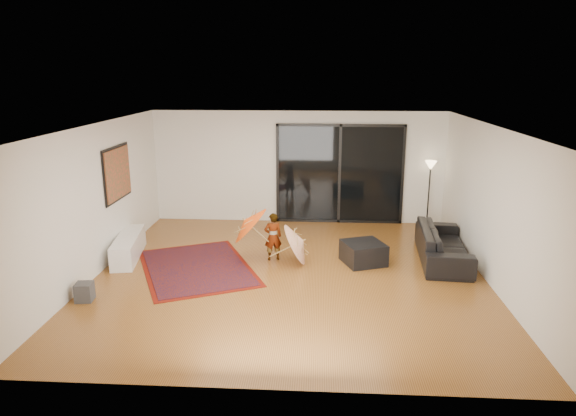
# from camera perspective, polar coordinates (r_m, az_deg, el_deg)

# --- Properties ---
(floor) EXTENTS (7.00, 7.00, 0.00)m
(floor) POSITION_cam_1_polar(r_m,az_deg,el_deg) (9.44, 0.19, -7.45)
(floor) COLOR brown
(floor) RESTS_ON ground
(ceiling) EXTENTS (7.00, 7.00, 0.00)m
(ceiling) POSITION_cam_1_polar(r_m,az_deg,el_deg) (8.77, 0.21, 9.09)
(ceiling) COLOR white
(ceiling) RESTS_ON wall_back
(wall_back) EXTENTS (7.00, 0.00, 7.00)m
(wall_back) POSITION_cam_1_polar(r_m,az_deg,el_deg) (12.43, 1.14, 4.54)
(wall_back) COLOR silver
(wall_back) RESTS_ON floor
(wall_front) EXTENTS (7.00, 0.00, 7.00)m
(wall_front) POSITION_cam_1_polar(r_m,az_deg,el_deg) (5.70, -1.87, -8.29)
(wall_front) COLOR silver
(wall_front) RESTS_ON floor
(wall_left) EXTENTS (0.00, 7.00, 7.00)m
(wall_left) POSITION_cam_1_polar(r_m,az_deg,el_deg) (9.85, -20.58, 0.80)
(wall_left) COLOR silver
(wall_left) RESTS_ON floor
(wall_right) EXTENTS (0.00, 7.00, 7.00)m
(wall_right) POSITION_cam_1_polar(r_m,az_deg,el_deg) (9.48, 21.82, 0.15)
(wall_right) COLOR silver
(wall_right) RESTS_ON floor
(sliding_door) EXTENTS (3.06, 0.07, 2.40)m
(sliding_door) POSITION_cam_1_polar(r_m,az_deg,el_deg) (12.42, 5.75, 3.76)
(sliding_door) COLOR black
(sliding_door) RESTS_ON wall_back
(painting) EXTENTS (0.04, 1.28, 1.08)m
(painting) POSITION_cam_1_polar(r_m,az_deg,el_deg) (10.67, -18.42, 3.67)
(painting) COLOR black
(painting) RESTS_ON wall_left
(media_console) EXTENTS (0.68, 1.68, 0.45)m
(media_console) POSITION_cam_1_polar(r_m,az_deg,el_deg) (10.69, -17.30, -4.13)
(media_console) COLOR white
(media_console) RESTS_ON floor
(speaker) EXTENTS (0.29, 0.29, 0.30)m
(speaker) POSITION_cam_1_polar(r_m,az_deg,el_deg) (9.01, -21.69, -8.66)
(speaker) COLOR #424244
(speaker) RESTS_ON floor
(persian_rug) EXTENTS (2.83, 3.20, 0.02)m
(persian_rug) POSITION_cam_1_polar(r_m,az_deg,el_deg) (9.91, -10.10, -6.51)
(persian_rug) COLOR #5C1007
(persian_rug) RESTS_ON floor
(sofa) EXTENTS (1.07, 2.30, 0.65)m
(sofa) POSITION_cam_1_polar(r_m,az_deg,el_deg) (10.49, 16.85, -3.88)
(sofa) COLOR black
(sofa) RESTS_ON floor
(ottoman) EXTENTS (0.93, 0.93, 0.41)m
(ottoman) POSITION_cam_1_polar(r_m,az_deg,el_deg) (10.04, 8.37, -4.95)
(ottoman) COLOR black
(ottoman) RESTS_ON floor
(floor_lamp) EXTENTS (0.27, 0.27, 1.58)m
(floor_lamp) POSITION_cam_1_polar(r_m,az_deg,el_deg) (12.46, 15.51, 3.55)
(floor_lamp) COLOR black
(floor_lamp) RESTS_ON floor
(child) EXTENTS (0.40, 0.32, 0.95)m
(child) POSITION_cam_1_polar(r_m,az_deg,el_deg) (10.02, -1.68, -3.20)
(child) COLOR #999999
(child) RESTS_ON floor
(parasol_orange) EXTENTS (0.72, 0.88, 0.90)m
(parasol_orange) POSITION_cam_1_polar(r_m,az_deg,el_deg) (9.96, -4.87, -1.80)
(parasol_orange) COLOR #DF460B
(parasol_orange) RESTS_ON child
(parasol_white) EXTENTS (0.56, 0.84, 0.93)m
(parasol_white) POSITION_cam_1_polar(r_m,az_deg,el_deg) (9.84, 1.73, -3.38)
(parasol_white) COLOR silver
(parasol_white) RESTS_ON floor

